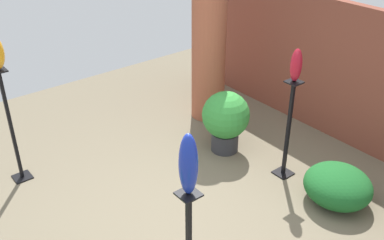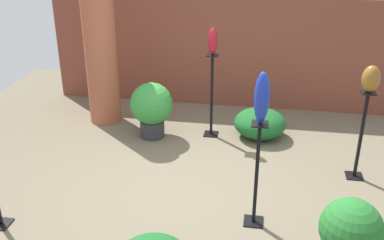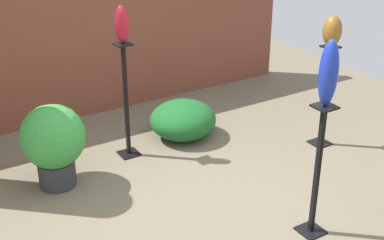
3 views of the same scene
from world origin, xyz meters
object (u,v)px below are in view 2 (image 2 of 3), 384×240
pedestal_bronze (360,140)px  potted_plant_mid_left (152,107)px  brick_pillar (101,51)px  art_vase_cobalt (262,98)px  art_vase_bronze (371,79)px  art_vase_ruby (213,41)px  pedestal_ruby (212,99)px  pedestal_cobalt (256,180)px  potted_plant_mid_right (350,232)px

pedestal_bronze → potted_plant_mid_left: size_ratio=1.37×
brick_pillar → art_vase_cobalt: brick_pillar is taller
art_vase_cobalt → potted_plant_mid_left: 2.53m
art_vase_bronze → art_vase_ruby: 2.06m
art_vase_bronze → art_vase_cobalt: art_vase_cobalt is taller
potted_plant_mid_left → brick_pillar: bearing=152.8°
pedestal_ruby → art_vase_ruby: 0.83m
pedestal_ruby → potted_plant_mid_left: pedestal_ruby is taller
art_vase_bronze → art_vase_cobalt: size_ratio=0.61×
brick_pillar → art_vase_cobalt: 3.28m
potted_plant_mid_left → art_vase_ruby: bearing=13.0°
pedestal_cobalt → potted_plant_mid_left: size_ratio=1.40×
pedestal_cobalt → art_vase_bronze: art_vase_bronze is taller
pedestal_bronze → art_vase_ruby: (-1.87, 0.87, 0.88)m
art_vase_ruby → potted_plant_mid_left: bearing=-167.0°
art_vase_bronze → art_vase_ruby: size_ratio=0.84×
pedestal_bronze → potted_plant_mid_right: size_ratio=1.49×
art_vase_cobalt → art_vase_bronze: bearing=43.5°
art_vase_ruby → potted_plant_mid_right: size_ratio=0.50×
pedestal_ruby → art_vase_cobalt: art_vase_cobalt is taller
pedestal_cobalt → potted_plant_mid_left: pedestal_cobalt is taller
pedestal_cobalt → potted_plant_mid_left: 2.35m
potted_plant_mid_left → pedestal_ruby: bearing=13.0°
potted_plant_mid_right → potted_plant_mid_left: potted_plant_mid_left is taller
art_vase_bronze → art_vase_ruby: (-1.87, 0.87, 0.13)m
potted_plant_mid_right → art_vase_ruby: bearing=120.6°
pedestal_ruby → art_vase_ruby: bearing=0.0°
pedestal_cobalt → art_vase_cobalt: size_ratio=2.23×
art_vase_bronze → art_vase_cobalt: 1.62m
pedestal_bronze → pedestal_cobalt: (-1.17, -1.11, 0.01)m
brick_pillar → potted_plant_mid_left: 1.15m
art_vase_cobalt → pedestal_cobalt: bearing=153.4°
pedestal_bronze → art_vase_cobalt: 1.84m
art_vase_ruby → potted_plant_mid_right: 3.13m
brick_pillar → art_vase_ruby: 1.73m
brick_pillar → art_vase_cobalt: bearing=-43.1°
pedestal_cobalt → art_vase_ruby: (-0.70, 1.98, 0.87)m
pedestal_ruby → art_vase_ruby: art_vase_ruby is taller
brick_pillar → art_vase_bronze: (3.55, -1.12, 0.16)m
art_vase_bronze → potted_plant_mid_right: (-0.35, -1.70, -0.82)m
brick_pillar → potted_plant_mid_right: size_ratio=2.98×
art_vase_ruby → potted_plant_mid_left: art_vase_ruby is taller
pedestal_cobalt → art_vase_ruby: bearing=109.3°
brick_pillar → pedestal_ruby: brick_pillar is taller
pedestal_cobalt → art_vase_cobalt: (0.00, -0.00, 0.86)m
brick_pillar → art_vase_cobalt: (2.38, -2.23, 0.28)m
brick_pillar → art_vase_ruby: size_ratio=5.99×
pedestal_cobalt → art_vase_ruby: 2.27m
pedestal_ruby → pedestal_cobalt: bearing=-70.7°
pedestal_cobalt → art_vase_ruby: art_vase_ruby is taller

